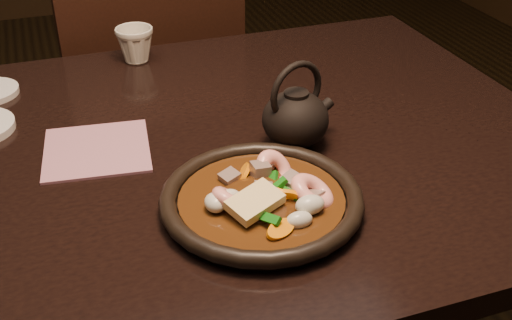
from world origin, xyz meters
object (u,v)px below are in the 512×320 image
object	(u,v)px
table	(91,204)
plate	(261,201)
teapot	(296,116)
chair	(147,93)
tea_cup	(135,44)

from	to	relation	value
table	plate	distance (m)	0.31
table	teapot	world-z (taller)	teapot
chair	plate	size ratio (longest dim) A/B	3.43
table	plate	world-z (taller)	plate
table	tea_cup	world-z (taller)	tea_cup
plate	tea_cup	xyz separation A→B (m)	(-0.07, 0.58, 0.02)
chair	teapot	bearing A→B (deg)	93.71
plate	tea_cup	size ratio (longest dim) A/B	3.64
table	tea_cup	bearing A→B (deg)	68.05
table	plate	size ratio (longest dim) A/B	5.60
table	tea_cup	size ratio (longest dim) A/B	20.41
teapot	tea_cup	bearing A→B (deg)	95.32
chair	teapot	size ratio (longest dim) A/B	6.76
chair	tea_cup	distance (m)	0.39
plate	teapot	world-z (taller)	teapot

